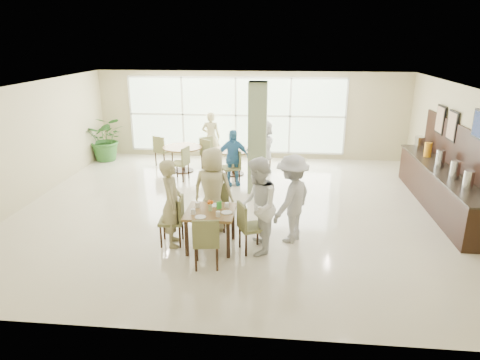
# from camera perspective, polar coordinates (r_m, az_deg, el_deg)

# --- Properties ---
(ground) EXTENTS (10.00, 10.00, 0.00)m
(ground) POSITION_cam_1_polar(r_m,az_deg,el_deg) (10.06, -0.46, -3.74)
(ground) COLOR beige
(ground) RESTS_ON ground
(room_shell) EXTENTS (10.00, 10.00, 10.00)m
(room_shell) POSITION_cam_1_polar(r_m,az_deg,el_deg) (9.54, -0.49, 5.76)
(room_shell) COLOR white
(room_shell) RESTS_ON ground
(window_bank) EXTENTS (7.00, 0.04, 7.00)m
(window_bank) POSITION_cam_1_polar(r_m,az_deg,el_deg) (14.00, -0.58, 8.62)
(window_bank) COLOR silver
(window_bank) RESTS_ON ground
(column) EXTENTS (0.45, 0.45, 2.80)m
(column) POSITION_cam_1_polar(r_m,az_deg,el_deg) (10.74, 2.33, 5.54)
(column) COLOR #677350
(column) RESTS_ON ground
(main_table) EXTENTS (0.90, 0.90, 0.75)m
(main_table) POSITION_cam_1_polar(r_m,az_deg,el_deg) (8.01, -3.96, -4.76)
(main_table) COLOR brown
(main_table) RESTS_ON ground
(round_table_left) EXTENTS (1.16, 1.16, 0.75)m
(round_table_left) POSITION_cam_1_polar(r_m,az_deg,el_deg) (12.76, -7.65, 3.72)
(round_table_left) COLOR brown
(round_table_left) RESTS_ON ground
(round_table_right) EXTENTS (1.11, 1.11, 0.75)m
(round_table_right) POSITION_cam_1_polar(r_m,az_deg,el_deg) (12.34, -0.87, 3.33)
(round_table_right) COLOR brown
(round_table_right) RESTS_ON ground
(chairs_main_table) EXTENTS (2.10, 2.02, 0.95)m
(chairs_main_table) POSITION_cam_1_polar(r_m,az_deg,el_deg) (8.12, -3.82, -5.79)
(chairs_main_table) COLOR brown
(chairs_main_table) RESTS_ON ground
(chairs_table_left) EXTENTS (2.10, 1.90, 0.95)m
(chairs_table_left) POSITION_cam_1_polar(r_m,az_deg,el_deg) (12.79, -7.44, 3.25)
(chairs_table_left) COLOR brown
(chairs_table_left) RESTS_ON ground
(chairs_table_right) EXTENTS (2.18, 1.97, 0.95)m
(chairs_table_right) POSITION_cam_1_polar(r_m,az_deg,el_deg) (12.37, -0.76, 2.88)
(chairs_table_right) COLOR brown
(chairs_table_right) RESTS_ON ground
(tabletop_clutter) EXTENTS (0.74, 0.79, 0.21)m
(tabletop_clutter) POSITION_cam_1_polar(r_m,az_deg,el_deg) (7.93, -3.87, -3.77)
(tabletop_clutter) COLOR white
(tabletop_clutter) RESTS_ON main_table
(buffet_counter) EXTENTS (0.64, 4.70, 1.95)m
(buffet_counter) POSITION_cam_1_polar(r_m,az_deg,el_deg) (10.93, 25.14, -0.63)
(buffet_counter) COLOR black
(buffet_counter) RESTS_ON ground
(framed_art_a) EXTENTS (0.05, 0.55, 0.70)m
(framed_art_a) POSITION_cam_1_polar(r_m,az_deg,el_deg) (11.16, 26.45, 6.48)
(framed_art_a) COLOR black
(framed_art_a) RESTS_ON ground
(framed_art_b) EXTENTS (0.05, 0.55, 0.70)m
(framed_art_b) POSITION_cam_1_polar(r_m,az_deg,el_deg) (11.90, 25.16, 7.30)
(framed_art_b) COLOR black
(framed_art_b) RESTS_ON ground
(potted_plant) EXTENTS (1.47, 1.47, 1.44)m
(potted_plant) POSITION_cam_1_polar(r_m,az_deg,el_deg) (14.42, -17.39, 5.31)
(potted_plant) COLOR #2D6227
(potted_plant) RESTS_ON ground
(teen_left) EXTENTS (0.54, 0.70, 1.69)m
(teen_left) POSITION_cam_1_polar(r_m,az_deg,el_deg) (8.15, -9.08, -3.06)
(teen_left) COLOR tan
(teen_left) RESTS_ON ground
(teen_far) EXTENTS (0.92, 0.61, 1.74)m
(teen_far) POSITION_cam_1_polar(r_m,az_deg,el_deg) (8.71, -3.65, -1.26)
(teen_far) COLOR tan
(teen_far) RESTS_ON ground
(teen_right) EXTENTS (0.73, 0.91, 1.81)m
(teen_right) POSITION_cam_1_polar(r_m,az_deg,el_deg) (7.75, 2.35, -3.54)
(teen_right) COLOR white
(teen_right) RESTS_ON ground
(teen_standing) EXTENTS (1.12, 1.29, 1.74)m
(teen_standing) POSITION_cam_1_polar(r_m,az_deg,el_deg) (8.26, 6.93, -2.50)
(teen_standing) COLOR #A9A9AC
(teen_standing) RESTS_ON ground
(adult_a) EXTENTS (1.00, 0.76, 1.52)m
(adult_a) POSITION_cam_1_polar(r_m,az_deg,el_deg) (11.39, -1.01, 2.99)
(adult_a) COLOR teal
(adult_a) RESTS_ON ground
(adult_b) EXTENTS (1.15, 1.62, 1.61)m
(adult_b) POSITION_cam_1_polar(r_m,az_deg,el_deg) (12.27, 3.25, 4.30)
(adult_b) COLOR white
(adult_b) RESTS_ON ground
(adult_standing) EXTENTS (0.59, 0.39, 1.60)m
(adult_standing) POSITION_cam_1_polar(r_m,az_deg,el_deg) (13.65, -3.89, 5.74)
(adult_standing) COLOR tan
(adult_standing) RESTS_ON ground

